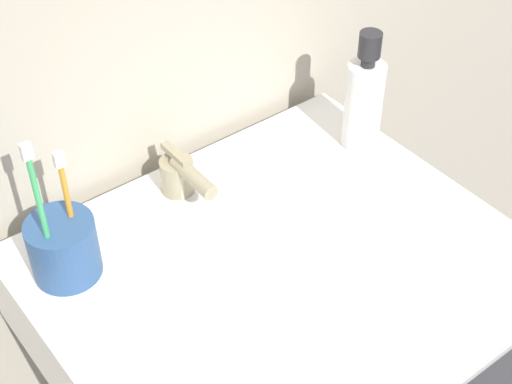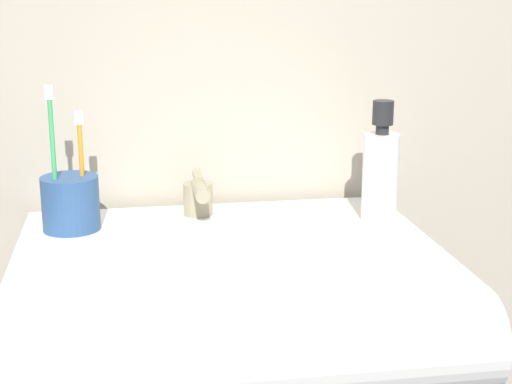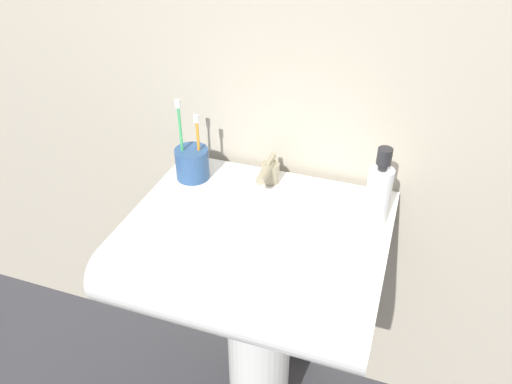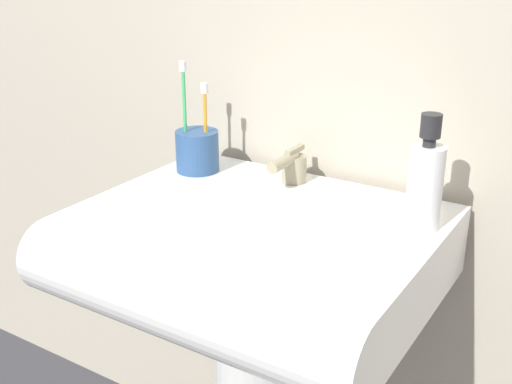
% 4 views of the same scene
% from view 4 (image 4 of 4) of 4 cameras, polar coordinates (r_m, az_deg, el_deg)
% --- Properties ---
extents(sink_basin, '(0.59, 0.49, 0.13)m').
position_cam_4_polar(sink_basin, '(1.08, -0.88, -5.73)').
color(sink_basin, white).
rests_on(sink_basin, sink_pedestal).
extents(faucet, '(0.05, 0.11, 0.07)m').
position_cam_4_polar(faucet, '(1.21, 3.18, 2.29)').
color(faucet, tan).
rests_on(faucet, sink_basin).
extents(toothbrush_cup, '(0.09, 0.09, 0.22)m').
position_cam_4_polar(toothbrush_cup, '(1.28, -5.25, 3.76)').
color(toothbrush_cup, '#2D5184').
rests_on(toothbrush_cup, sink_basin).
extents(soap_bottle, '(0.06, 0.06, 0.19)m').
position_cam_4_polar(soap_bottle, '(1.03, 14.81, 0.81)').
color(soap_bottle, white).
rests_on(soap_bottle, sink_basin).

